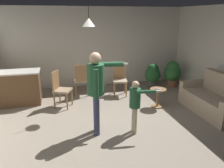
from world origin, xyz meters
TOP-DOWN VIEW (x-y plane):
  - ground at (0.00, 0.00)m, footprint 7.68×7.68m
  - wall_back at (0.00, 3.20)m, footprint 6.40×0.10m
  - couch_floral at (2.51, 0.08)m, footprint 0.85×1.80m
  - kitchen_counter at (-2.45, 1.92)m, footprint 1.26×0.66m
  - side_table_by_couch at (1.26, 0.75)m, footprint 0.44×0.44m
  - person_adult at (-0.59, -0.21)m, footprint 0.88×0.50m
  - person_child at (0.18, -0.39)m, footprint 0.58×0.38m
  - dining_chair_by_counter at (-0.64, 2.17)m, footprint 0.45×0.45m
  - dining_chair_near_wall at (-1.30, 1.43)m, footprint 0.56×0.56m
  - dining_chair_centre_back at (0.54, 1.97)m, footprint 0.49×0.49m
  - potted_plant_corner at (2.55, 2.32)m, footprint 0.60×0.60m
  - potted_plant_by_wall at (1.86, 2.42)m, footprint 0.54×0.54m
  - spare_remote_on_table at (1.23, 0.70)m, footprint 0.13×0.10m
  - ceiling_light_pendant at (-0.52, 1.10)m, footprint 0.32×0.32m

SIDE VIEW (x-z plane):
  - ground at x=0.00m, z-range 0.00..0.00m
  - side_table_by_couch at x=1.26m, z-range 0.07..0.59m
  - couch_floral at x=2.51m, z-range -0.17..0.83m
  - potted_plant_by_wall at x=1.86m, z-range 0.04..0.87m
  - kitchen_counter at x=-2.45m, z-range 0.00..0.95m
  - potted_plant_corner at x=2.55m, z-range 0.05..0.96m
  - spare_remote_on_table at x=1.23m, z-range 0.52..0.56m
  - dining_chair_by_counter at x=-0.64m, z-range 0.05..1.05m
  - dining_chair_near_wall at x=-1.30m, z-range 0.05..1.05m
  - dining_chair_centre_back at x=0.54m, z-range 0.05..1.05m
  - person_child at x=0.18m, z-range 0.14..1.29m
  - person_adult at x=-0.59m, z-range 0.21..1.94m
  - wall_back at x=0.00m, z-range 0.00..2.70m
  - ceiling_light_pendant at x=-0.52m, z-range 1.98..2.53m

